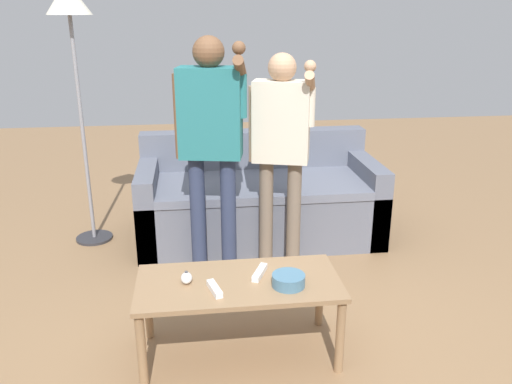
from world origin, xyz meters
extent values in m
plane|color=#93704C|center=(0.00, 0.00, 0.00)|extent=(12.00, 12.00, 0.00)
cube|color=slate|center=(0.18, 1.49, 0.21)|extent=(1.84, 0.86, 0.42)
cube|color=slate|center=(0.18, 1.43, 0.45)|extent=(1.56, 0.74, 0.06)
cube|color=slate|center=(0.18, 1.83, 0.60)|extent=(1.84, 0.18, 0.36)
cube|color=slate|center=(-0.67, 1.49, 0.30)|extent=(0.14, 0.86, 0.61)
cube|color=slate|center=(1.03, 1.49, 0.30)|extent=(0.14, 0.86, 0.61)
cube|color=#997551|center=(-0.12, 0.00, 0.42)|extent=(1.02, 0.48, 0.03)
cylinder|color=#997551|center=(-0.60, -0.20, 0.20)|extent=(0.04, 0.04, 0.40)
cylinder|color=#997551|center=(0.36, -0.20, 0.20)|extent=(0.04, 0.04, 0.40)
cylinder|color=#997551|center=(-0.60, 0.21, 0.20)|extent=(0.04, 0.04, 0.40)
cylinder|color=#997551|center=(0.36, 0.21, 0.20)|extent=(0.04, 0.04, 0.40)
cylinder|color=teal|center=(0.12, -0.08, 0.46)|extent=(0.16, 0.16, 0.06)
ellipsoid|color=white|center=(-0.38, 0.02, 0.45)|extent=(0.06, 0.09, 0.05)
cylinder|color=#4C4C51|center=(-0.38, 0.03, 0.48)|extent=(0.02, 0.02, 0.01)
cylinder|color=#2D2D33|center=(-1.12, 1.59, 0.01)|extent=(0.28, 0.28, 0.02)
cylinder|color=gray|center=(-1.12, 1.59, 0.85)|extent=(0.03, 0.03, 1.66)
cylinder|color=#756656|center=(0.16, 1.01, 0.38)|extent=(0.10, 0.10, 0.76)
cylinder|color=#756656|center=(0.35, 0.95, 0.38)|extent=(0.10, 0.10, 0.76)
cube|color=beige|center=(0.26, 0.98, 1.03)|extent=(0.40, 0.29, 0.53)
sphere|color=tan|center=(0.26, 0.98, 1.37)|extent=(0.18, 0.18, 0.18)
cylinder|color=tan|center=(0.08, 1.03, 1.00)|extent=(0.07, 0.07, 0.50)
cylinder|color=beige|center=(0.43, 0.93, 1.13)|extent=(0.07, 0.07, 0.25)
cylinder|color=tan|center=(0.41, 0.87, 1.28)|extent=(0.13, 0.25, 0.18)
sphere|color=tan|center=(0.40, 0.81, 1.39)|extent=(0.07, 0.07, 0.07)
cylinder|color=#2D3856|center=(-0.30, 0.95, 0.41)|extent=(0.10, 0.10, 0.82)
cylinder|color=#2D3856|center=(-0.10, 0.91, 0.41)|extent=(0.10, 0.10, 0.82)
cube|color=#28757A|center=(-0.20, 0.93, 1.10)|extent=(0.42, 0.27, 0.56)
sphere|color=brown|center=(-0.20, 0.93, 1.47)|extent=(0.19, 0.19, 0.19)
cylinder|color=brown|center=(-0.39, 0.97, 1.08)|extent=(0.07, 0.07, 0.53)
cylinder|color=#28757A|center=(-0.01, 0.90, 1.21)|extent=(0.07, 0.07, 0.27)
cylinder|color=brown|center=(-0.02, 0.84, 1.38)|extent=(0.11, 0.28, 0.17)
sphere|color=brown|center=(-0.03, 0.78, 1.50)|extent=(0.08, 0.08, 0.08)
cube|color=white|center=(-0.24, -0.09, 0.44)|extent=(0.07, 0.15, 0.03)
cylinder|color=silver|center=(-0.25, -0.06, 0.46)|extent=(0.01, 0.01, 0.00)
cube|color=silver|center=(-0.23, -0.13, 0.46)|extent=(0.02, 0.02, 0.00)
cube|color=white|center=(-0.01, 0.05, 0.44)|extent=(0.10, 0.17, 0.03)
cylinder|color=silver|center=(0.00, 0.07, 0.46)|extent=(0.01, 0.01, 0.00)
cube|color=silver|center=(-0.03, 0.00, 0.46)|extent=(0.02, 0.02, 0.00)
camera|label=1|loc=(-0.32, -2.29, 1.70)|focal=36.38mm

